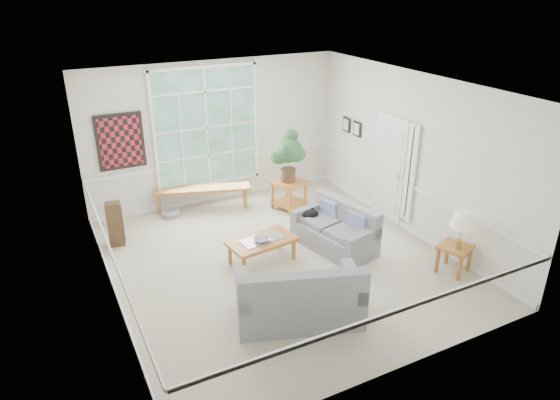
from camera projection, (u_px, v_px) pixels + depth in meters
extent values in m
cube|color=#A8A28F|center=(280.00, 261.00, 8.65)|extent=(5.50, 6.00, 0.01)
cube|color=white|center=(280.00, 87.00, 7.42)|extent=(5.50, 6.00, 0.02)
cube|color=silver|center=(216.00, 133.00, 10.47)|extent=(5.50, 0.02, 3.00)
cube|color=silver|center=(401.00, 269.00, 5.59)|extent=(5.50, 0.02, 3.00)
cube|color=silver|center=(103.00, 214.00, 6.90)|extent=(0.02, 6.00, 3.00)
cube|color=silver|center=(413.00, 155.00, 9.17)|extent=(0.02, 6.00, 3.00)
cube|color=white|center=(207.00, 128.00, 10.30)|extent=(2.30, 0.08, 2.40)
cube|color=white|center=(389.00, 168.00, 9.82)|extent=(0.08, 0.90, 2.10)
cube|color=white|center=(411.00, 174.00, 9.27)|extent=(0.08, 0.26, 1.90)
cube|color=#5B151F|center=(120.00, 142.00, 9.59)|extent=(0.90, 0.06, 1.10)
cube|color=black|center=(357.00, 129.00, 10.55)|extent=(0.04, 0.26, 0.32)
cube|color=black|center=(346.00, 124.00, 10.88)|extent=(0.04, 0.26, 0.32)
cube|color=slate|center=(334.00, 227.00, 8.90)|extent=(1.09, 1.66, 0.82)
cube|color=slate|center=(299.00, 290.00, 7.01)|extent=(1.95, 1.43, 0.95)
cube|color=#A06328|center=(262.00, 250.00, 8.54)|extent=(1.21, 0.77, 0.42)
imported|color=gray|center=(262.00, 239.00, 8.38)|extent=(0.35, 0.35, 0.08)
cube|color=#A06328|center=(203.00, 198.00, 10.50)|extent=(2.03, 1.00, 0.47)
cube|color=#A06328|center=(289.00, 195.00, 10.49)|extent=(0.80, 0.80, 0.62)
cube|color=#A06328|center=(453.00, 259.00, 8.23)|extent=(0.62, 0.62, 0.49)
cylinder|color=gray|center=(170.00, 213.00, 10.24)|extent=(0.51, 0.51, 0.12)
cube|color=#432D1A|center=(115.00, 224.00, 8.99)|extent=(0.30, 0.25, 0.84)
ellipsoid|color=black|center=(311.00, 214.00, 9.20)|extent=(0.36, 0.28, 0.15)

